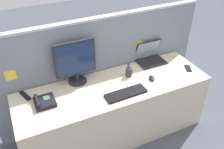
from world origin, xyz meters
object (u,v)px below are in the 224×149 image
at_px(laptop, 149,56).
at_px(desktop_monitor, 75,61).
at_px(desk_phone, 44,102).
at_px(keyboard_main, 126,93).
at_px(cell_phone_black_slab, 188,68).
at_px(computer_mouse_right_hand, 152,78).
at_px(tv_remote, 25,96).
at_px(pen_cup, 129,72).

bearing_deg(laptop, desktop_monitor, -177.73).
relative_size(desk_phone, keyboard_main, 0.45).
xyz_separation_m(desktop_monitor, keyboard_main, (0.38, -0.43, -0.25)).
bearing_deg(keyboard_main, cell_phone_black_slab, 5.59).
distance_m(laptop, desk_phone, 1.39).
height_order(desktop_monitor, laptop, desktop_monitor).
height_order(desktop_monitor, cell_phone_black_slab, desktop_monitor).
bearing_deg(cell_phone_black_slab, desk_phone, -159.16).
bearing_deg(desktop_monitor, cell_phone_black_slab, -14.20).
xyz_separation_m(keyboard_main, computer_mouse_right_hand, (0.38, 0.11, 0.01)).
bearing_deg(keyboard_main, desktop_monitor, 130.45).
bearing_deg(keyboard_main, tv_remote, 155.71).
height_order(pen_cup, tv_remote, pen_cup).
xyz_separation_m(laptop, keyboard_main, (-0.57, -0.47, -0.05)).
bearing_deg(tv_remote, laptop, -17.45).
bearing_deg(computer_mouse_right_hand, keyboard_main, -143.81).
relative_size(keyboard_main, cell_phone_black_slab, 3.11).
bearing_deg(cell_phone_black_slab, laptop, 156.30).
relative_size(computer_mouse_right_hand, tv_remote, 0.59).
bearing_deg(computer_mouse_right_hand, laptop, 83.15).
relative_size(desktop_monitor, computer_mouse_right_hand, 4.87).
distance_m(desk_phone, keyboard_main, 0.82).
xyz_separation_m(desk_phone, computer_mouse_right_hand, (1.18, -0.10, -0.01)).
bearing_deg(desk_phone, computer_mouse_right_hand, -4.92).
height_order(desk_phone, pen_cup, pen_cup).
height_order(desk_phone, keyboard_main, desk_phone).
distance_m(laptop, keyboard_main, 0.74).
height_order(desktop_monitor, keyboard_main, desktop_monitor).
distance_m(desk_phone, computer_mouse_right_hand, 1.18).
xyz_separation_m(laptop, cell_phone_black_slab, (0.32, -0.36, -0.06)).
bearing_deg(desk_phone, pen_cup, 3.90).
bearing_deg(keyboard_main, desk_phone, 164.17).
distance_m(pen_cup, tv_remote, 1.14).
bearing_deg(desktop_monitor, laptop, 2.27).
distance_m(pen_cup, cell_phone_black_slab, 0.73).
xyz_separation_m(desktop_monitor, computer_mouse_right_hand, (0.76, -0.32, -0.25)).
distance_m(desktop_monitor, desk_phone, 0.53).
distance_m(desk_phone, tv_remote, 0.25).
relative_size(laptop, pen_cup, 1.74).
bearing_deg(pen_cup, keyboard_main, -123.37).
height_order(pen_cup, cell_phone_black_slab, pen_cup).
distance_m(computer_mouse_right_hand, cell_phone_black_slab, 0.51).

